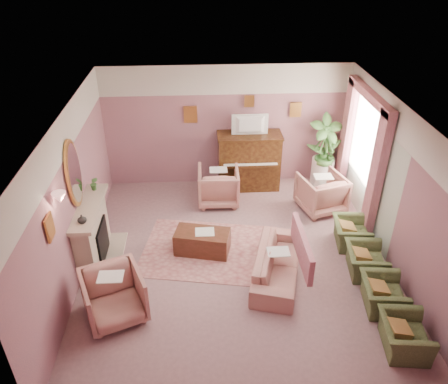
{
  "coord_description": "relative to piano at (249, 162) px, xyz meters",
  "views": [
    {
      "loc": [
        -0.61,
        -6.23,
        5.24
      ],
      "look_at": [
        -0.21,
        0.4,
        1.23
      ],
      "focal_mm": 35.0,
      "sensor_mm": 36.0,
      "label": 1
    }
  ],
  "objects": [
    {
      "name": "floor",
      "position": [
        -0.5,
        -2.68,
        -0.65
      ],
      "size": [
        5.5,
        6.0,
        0.01
      ],
      "primitive_type": "cube",
      "color": "gray",
      "rests_on": "ground"
    },
    {
      "name": "ceiling",
      "position": [
        -0.5,
        -2.68,
        2.15
      ],
      "size": [
        5.5,
        6.0,
        0.01
      ],
      "primitive_type": "cube",
      "color": "white",
      "rests_on": "wall_back"
    },
    {
      "name": "wall_back",
      "position": [
        -0.5,
        0.32,
        0.75
      ],
      "size": [
        5.5,
        0.02,
        2.8
      ],
      "primitive_type": "cube",
      "color": "#755064",
      "rests_on": "floor"
    },
    {
      "name": "wall_front",
      "position": [
        -0.5,
        -5.68,
        0.75
      ],
      "size": [
        5.5,
        0.02,
        2.8
      ],
      "primitive_type": "cube",
      "color": "#755064",
      "rests_on": "floor"
    },
    {
      "name": "wall_left",
      "position": [
        -3.25,
        -2.68,
        0.75
      ],
      "size": [
        0.02,
        6.0,
        2.8
      ],
      "primitive_type": "cube",
      "color": "#755064",
      "rests_on": "floor"
    },
    {
      "name": "wall_right",
      "position": [
        2.25,
        -2.68,
        0.75
      ],
      "size": [
        0.02,
        6.0,
        2.8
      ],
      "primitive_type": "cube",
      "color": "#755064",
      "rests_on": "floor"
    },
    {
      "name": "picture_rail_band",
      "position": [
        -0.5,
        0.31,
        1.82
      ],
      "size": [
        5.5,
        0.01,
        0.65
      ],
      "primitive_type": "cube",
      "color": "beige",
      "rests_on": "wall_back"
    },
    {
      "name": "stripe_panel",
      "position": [
        2.23,
        -1.38,
        0.42
      ],
      "size": [
        0.01,
        3.0,
        2.15
      ],
      "primitive_type": "cube",
      "color": "beige",
      "rests_on": "wall_right"
    },
    {
      "name": "fireplace_surround",
      "position": [
        -3.09,
        -2.48,
        -0.1
      ],
      "size": [
        0.3,
        1.4,
        1.1
      ],
      "primitive_type": "cube",
      "color": "tan",
      "rests_on": "floor"
    },
    {
      "name": "fireplace_inset",
      "position": [
        -2.99,
        -2.48,
        -0.25
      ],
      "size": [
        0.18,
        0.72,
        0.68
      ],
      "primitive_type": "cube",
      "color": "black",
      "rests_on": "floor"
    },
    {
      "name": "fire_ember",
      "position": [
        -2.95,
        -2.48,
        -0.43
      ],
      "size": [
        0.06,
        0.54,
        0.1
      ],
      "primitive_type": "cube",
      "color": "#FF2404",
      "rests_on": "floor"
    },
    {
      "name": "mantel_shelf",
      "position": [
        -3.06,
        -2.48,
        0.47
      ],
      "size": [
        0.4,
        1.55,
        0.07
      ],
      "primitive_type": "cube",
      "color": "tan",
      "rests_on": "fireplace_surround"
    },
    {
      "name": "hearth",
      "position": [
        -2.89,
        -2.48,
        -0.64
      ],
      "size": [
        0.55,
        1.5,
        0.02
      ],
      "primitive_type": "cube",
      "color": "tan",
      "rests_on": "floor"
    },
    {
      "name": "mirror_frame",
      "position": [
        -3.2,
        -2.48,
        1.15
      ],
      "size": [
        0.04,
        0.72,
        1.2
      ],
      "primitive_type": "ellipsoid",
      "color": "#C3883E",
      "rests_on": "wall_left"
    },
    {
      "name": "mirror_glass",
      "position": [
        -3.17,
        -2.48,
        1.15
      ],
      "size": [
        0.01,
        0.6,
        1.06
      ],
      "primitive_type": "ellipsoid",
      "color": "white",
      "rests_on": "wall_left"
    },
    {
      "name": "sconce_shade",
      "position": [
        -3.12,
        -3.53,
        1.33
      ],
      "size": [
        0.2,
        0.2,
        0.16
      ],
      "primitive_type": "cone",
      "color": "#F49E92",
      "rests_on": "wall_left"
    },
    {
      "name": "piano",
      "position": [
        0.0,
        0.0,
        0.0
      ],
      "size": [
        1.4,
        0.6,
        1.3
      ],
      "primitive_type": "cube",
      "color": "#3A210E",
      "rests_on": "floor"
    },
    {
      "name": "piano_keyshelf",
      "position": [
        -0.0,
        -0.35,
        0.07
      ],
      "size": [
        1.3,
        0.12,
        0.06
      ],
      "primitive_type": "cube",
      "color": "#3A210E",
      "rests_on": "piano"
    },
    {
      "name": "piano_keys",
      "position": [
        0.0,
        -0.35,
        0.11
      ],
      "size": [
        1.2,
        0.08,
        0.02
      ],
      "primitive_type": "cube",
      "color": "silver",
      "rests_on": "piano"
    },
    {
      "name": "piano_top",
      "position": [
        0.0,
        0.0,
        0.66
      ],
      "size": [
        1.45,
        0.65,
        0.04
      ],
      "primitive_type": "cube",
      "color": "#3A210E",
      "rests_on": "piano"
    },
    {
      "name": "television",
      "position": [
        0.0,
        -0.05,
        0.95
      ],
      "size": [
        0.8,
        0.12,
        0.48
      ],
      "primitive_type": "imported",
      "color": "black",
      "rests_on": "piano"
    },
    {
      "name": "print_back_left",
      "position": [
        -1.3,
        0.28,
        1.07
      ],
      "size": [
        0.3,
        0.03,
        0.38
      ],
      "primitive_type": "cube",
      "color": "#C3883E",
      "rests_on": "wall_back"
    },
    {
      "name": "print_back_right",
      "position": [
        1.05,
        0.28,
        1.13
      ],
      "size": [
        0.26,
        0.03,
        0.34
      ],
      "primitive_type": "cube",
      "color": "#C3883E",
      "rests_on": "wall_back"
    },
    {
      "name": "print_back_mid",
      "position": [
        0.0,
        0.28,
        1.35
      ],
      "size": [
        0.22,
        0.03,
        0.26
      ],
      "primitive_type": "cube",
      "color": "#C3883E",
      "rests_on": "wall_back"
    },
    {
      "name": "print_left_wall",
      "position": [
        -3.21,
        -3.88,
        1.07
      ],
      "size": [
        0.03,
        0.28,
        0.36
      ],
      "primitive_type": "cube",
      "color": "#C3883E",
      "rests_on": "wall_left"
    },
    {
      "name": "window_blind",
      "position": [
        2.2,
        -1.13,
        1.05
      ],
      "size": [
        0.03,
        1.4,
        1.8
      ],
      "primitive_type": "cube",
      "color": "beige",
      "rests_on": "wall_right"
    },
    {
      "name": "curtain_left",
      "position": [
        2.12,
        -2.05,
        0.65
      ],
      "size": [
        0.16,
        0.34,
        2.6
      ],
      "primitive_type": "cube",
      "color": "#A95E6C",
      "rests_on": "floor"
    },
    {
      "name": "curtain_right",
      "position": [
        2.12,
        -0.21,
        0.65
      ],
      "size": [
        0.16,
        0.34,
        2.6
      ],
      "primitive_type": "cube",
      "color": "#A95E6C",
      "rests_on": "floor"
    },
    {
      "name": "pelmet",
      "position": [
        2.12,
        -1.13,
        1.91
      ],
      "size": [
        0.16,
        2.2,
        0.16
      ],
      "primitive_type": "cube",
      "color": "#A95E6C",
      "rests_on": "wall_right"
    },
    {
      "name": "mantel_plant",
      "position": [
        -3.05,
        -1.93,
        0.64
      ],
      "size": [
        0.16,
        0.16,
        0.28
      ],
      "primitive_type": "imported",
      "color": "#386A2E",
      "rests_on": "mantel_shelf"
    },
    {
      "name": "mantel_vase",
      "position": [
        -3.05,
        -2.98,
        0.58
      ],
      "size": [
        0.16,
        0.16,
        0.16
      ],
      "primitive_type": "imported",
      "color": "beige",
      "rests_on": "mantel_shelf"
    },
    {
      "name": "area_rug",
      "position": [
        -0.99,
        -2.37,
        -0.64
      ],
      "size": [
        2.78,
        2.21,
        0.01
      ],
      "primitive_type": "cube",
      "rotation": [
        0.0,
        0.0,
        -0.18
      ],
      "color": "#B1706E",
      "rests_on": "floor"
    },
    {
      "name": "coffee_table",
      "position": [
        -1.12,
        -2.39,
        -0.43
      ],
      "size": [
        1.09,
        0.71,
        0.45
      ],
      "primitive_type": "cube",
      "rotation": [
        0.0,
        0.0,
        -0.22
      ],
      "color": "#4C2718",
      "rests_on": "floor"
    },
    {
      "name": "table_paper",
      "position": [
        -1.07,
        -2.39,
        -0.2
      ],
      "size": [
        0.35,
        0.28,
        0.01
      ],
      "primitive_type": "cube",
      "color": "silver",
      "rests_on": "coffee_table"
    },
    {
      "name": "sofa",
      "position": [
        0.17,
        -3.13,
        -0.28
      ],
      "size": [
        0.61,
        1.83,
        0.74
      ],
      "primitive_type": "imported",
      "color": "tan",
      "rests_on": "floor"
    },
    {
      "name": "sofa_throw",
      "position": [
        0.57,
        -3.13,
        -0.05
      ],
      "size": [
        0.09,
        1.39,
        0.51
      ],
      "primitive_type": "cube",
      "color": "#A95E6C",
      "rests_on": "sofa"
    },
    {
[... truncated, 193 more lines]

